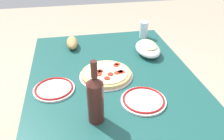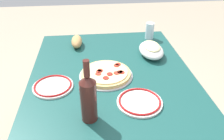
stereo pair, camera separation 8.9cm
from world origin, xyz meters
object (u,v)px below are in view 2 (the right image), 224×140
Objects in this scene: dining_table at (112,92)px; bread_loaf at (77,41)px; side_plate_far at (53,86)px; wine_bottle at (88,97)px; water_glass at (150,31)px; pepperoni_pizza at (106,74)px; side_plate_near at (140,102)px; baked_pasta_dish at (151,49)px.

bread_loaf reaches higher than dining_table.
side_plate_far is at bearing -13.02° from bread_loaf.
wine_bottle is (0.34, -0.13, 0.24)m from dining_table.
water_glass is 0.69× the size of bread_loaf.
side_plate_far is at bearing -74.17° from dining_table.
water_glass is at bearing 142.79° from pepperoni_pizza.
side_plate_far is (0.08, -0.28, -0.01)m from pepperoni_pizza.
wine_bottle is 0.93m from water_glass.
side_plate_far is at bearing -112.25° from side_plate_near.
pepperoni_pizza is 2.50× the size of water_glass.
water_glass is (-0.47, 0.33, 0.18)m from dining_table.
wine_bottle reaches higher than pepperoni_pizza.
wine_bottle is at bearing -71.60° from side_plate_near.
pepperoni_pizza is 1.25× the size of baked_pasta_dish.
baked_pasta_dish is at bearing -11.44° from water_glass.
side_plate_near and side_plate_far have the same top height.
water_glass is 0.54m from bread_loaf.
side_plate_far is (0.30, -0.59, -0.03)m from baked_pasta_dish.
pepperoni_pizza is 0.44m from bread_loaf.
dining_table is at bearing 106.49° from pepperoni_pizza.
pepperoni_pizza is at bearing -54.89° from baked_pasta_dish.
wine_bottle is at bearing 36.30° from side_plate_far.
baked_pasta_dish is at bearing 127.02° from dining_table.
water_glass reaches higher than side_plate_far.
pepperoni_pizza is at bearing -73.51° from dining_table.
dining_table is at bearing 158.63° from wine_bottle.
water_glass is at bearing 144.93° from dining_table.
side_plate_far is 0.50m from bread_loaf.
wine_bottle is 0.75m from bread_loaf.
wine_bottle is at bearing -21.37° from dining_table.
baked_pasta_dish is at bearing 143.29° from wine_bottle.
side_plate_near is 1.24× the size of bread_loaf.
side_plate_near is (0.47, -0.17, -0.03)m from baked_pasta_dish.
baked_pasta_dish is 0.27m from water_glass.
dining_table is at bearing -35.07° from water_glass.
dining_table is 6.83× the size of bread_loaf.
water_glass reaches higher than baked_pasta_dish.
water_glass reaches higher than side_plate_near.
side_plate_near is 0.46m from side_plate_far.
water_glass reaches higher than bread_loaf.
side_plate_far is at bearing -74.25° from pepperoni_pizza.
dining_table is 0.14m from pepperoni_pizza.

